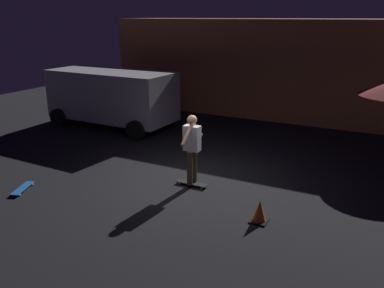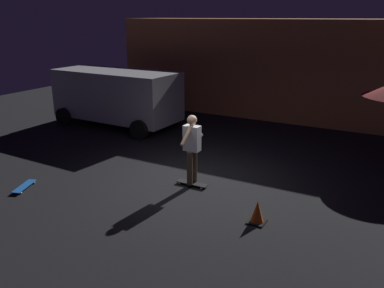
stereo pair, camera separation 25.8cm
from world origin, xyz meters
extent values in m
plane|color=black|center=(0.00, 0.00, 0.00)|extent=(28.00, 28.00, 0.00)
cube|color=#C67A47|center=(-1.04, 8.19, 1.89)|extent=(11.95, 3.02, 3.78)
cube|color=#B2B2B7|center=(-4.95, 3.35, 1.18)|extent=(4.65, 2.02, 1.70)
cube|color=black|center=(-7.23, 3.41, 1.53)|extent=(0.11, 1.75, 0.64)
cylinder|color=black|center=(-6.73, 2.41, 0.33)|extent=(0.67, 0.24, 0.66)
cylinder|color=black|center=(-6.67, 4.39, 0.33)|extent=(0.67, 0.24, 0.66)
cylinder|color=black|center=(-3.23, 2.31, 0.33)|extent=(0.67, 0.24, 0.66)
cylinder|color=black|center=(-3.18, 4.29, 0.33)|extent=(0.67, 0.24, 0.66)
cube|color=black|center=(0.10, -0.13, 0.06)|extent=(0.78, 0.20, 0.02)
sphere|color=silver|center=(0.40, -0.04, 0.03)|extent=(0.05, 0.05, 0.05)
sphere|color=silver|center=(0.40, -0.21, 0.03)|extent=(0.05, 0.05, 0.05)
sphere|color=silver|center=(-0.20, -0.04, 0.03)|extent=(0.05, 0.05, 0.05)
sphere|color=silver|center=(-0.20, -0.21, 0.03)|extent=(0.05, 0.05, 0.05)
cube|color=#1959B2|center=(-3.28, -2.21, 0.06)|extent=(0.47, 0.80, 0.02)
sphere|color=silver|center=(-3.47, -1.96, 0.03)|extent=(0.05, 0.05, 0.05)
sphere|color=silver|center=(-3.31, -1.90, 0.03)|extent=(0.05, 0.05, 0.05)
sphere|color=silver|center=(-3.25, -2.52, 0.03)|extent=(0.05, 0.05, 0.05)
sphere|color=silver|center=(-3.09, -2.46, 0.03)|extent=(0.05, 0.05, 0.05)
cylinder|color=brown|center=(0.10, -0.02, 0.48)|extent=(0.14, 0.14, 0.82)
cylinder|color=brown|center=(0.10, -0.24, 0.48)|extent=(0.14, 0.14, 0.82)
cube|color=white|center=(0.10, -0.13, 1.19)|extent=(0.38, 0.22, 0.60)
sphere|color=tan|center=(0.10, -0.13, 1.62)|extent=(0.23, 0.23, 0.23)
cylinder|color=tan|center=(0.10, 0.09, 1.34)|extent=(0.09, 0.54, 0.46)
cylinder|color=tan|center=(0.10, -0.35, 1.34)|extent=(0.09, 0.54, 0.46)
cube|color=black|center=(2.10, -1.09, 0.01)|extent=(0.34, 0.34, 0.03)
cone|color=#EA5914|center=(2.10, -1.09, 0.23)|extent=(0.28, 0.28, 0.46)
camera|label=1|loc=(4.18, -8.00, 3.90)|focal=37.45mm
camera|label=2|loc=(4.41, -7.87, 3.90)|focal=37.45mm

